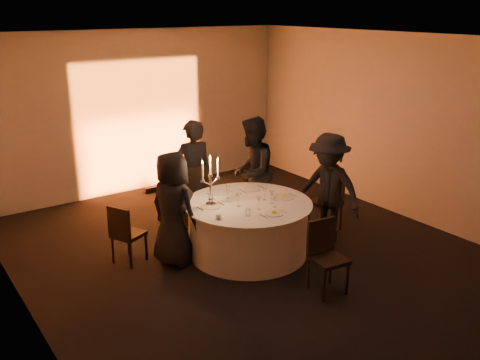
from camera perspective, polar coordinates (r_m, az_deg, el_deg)
floor at (r=7.78m, az=0.85°, el=-7.75°), size 7.00×7.00×0.00m
ceiling at (r=7.00m, az=0.96°, el=14.90°), size 7.00×7.00×0.00m
wall_back at (r=10.22m, az=-10.68°, el=7.16°), size 7.00×0.00×7.00m
wall_left at (r=6.09m, az=-22.74°, el=-1.48°), size 0.00×7.00×7.00m
wall_right at (r=9.27m, az=16.24°, el=5.63°), size 0.00×7.00×7.00m
uplighter_fixture at (r=10.33m, az=-9.52°, el=-1.00°), size 0.25×0.12×0.10m
banquet_table at (r=7.61m, az=0.86°, el=-5.15°), size 1.80×1.80×0.77m
chair_left at (r=7.44m, az=-12.19°, el=-5.41°), size 0.50×0.50×0.85m
chair_back_left at (r=8.48m, az=-5.05°, el=-1.28°), size 0.50×0.50×1.03m
chair_back_right at (r=9.13m, az=0.43°, el=-0.50°), size 0.51×0.51×0.85m
chair_right at (r=8.52m, az=9.50°, el=-1.78°), size 0.41×0.41×0.94m
chair_front at (r=6.71m, az=9.08°, el=-7.59°), size 0.44×0.44×0.91m
guest_left at (r=7.24m, az=-7.14°, el=-3.08°), size 0.72×0.89×1.58m
guest_back_left at (r=8.41m, az=-5.04°, el=0.61°), size 0.67×0.48×1.74m
guest_back_right at (r=8.48m, az=1.32°, el=0.87°), size 1.08×1.05×1.75m
guest_right at (r=7.91m, az=9.38°, el=-0.98°), size 0.90×1.21×1.67m
plate_left at (r=7.33m, az=-3.16°, el=-2.80°), size 0.36×0.28×0.01m
plate_back_left at (r=7.85m, az=-2.19°, el=-1.34°), size 0.35×0.29×0.01m
plate_back_right at (r=8.00m, az=1.29°, el=-0.97°), size 0.35×0.26×0.01m
plate_right at (r=7.69m, az=4.67°, el=-1.77°), size 0.36×0.29×0.08m
plate_front at (r=7.08m, az=3.65°, el=-3.50°), size 0.36×0.25×0.08m
coffee_cup at (r=6.91m, az=-2.32°, el=-3.93°), size 0.11×0.11×0.07m
candelabra at (r=7.32m, az=-3.15°, el=-0.83°), size 0.30×0.14×0.72m
wine_glass_a at (r=7.60m, az=-1.30°, el=-0.98°), size 0.07×0.07×0.19m
wine_glass_b at (r=7.41m, az=3.40°, el=-1.52°), size 0.07×0.07×0.19m
wine_glass_c at (r=7.29m, az=-0.13°, el=-1.80°), size 0.07×0.07×0.19m
wine_glass_d at (r=7.54m, az=2.66°, el=-1.15°), size 0.07×0.07×0.19m
wine_glass_e at (r=7.18m, az=2.03°, el=-2.15°), size 0.07×0.07×0.19m
wine_glass_f at (r=7.27m, az=3.75°, el=-1.90°), size 0.07×0.07×0.19m
tumbler_a at (r=7.56m, az=-3.13°, el=-1.85°), size 0.07×0.07×0.09m
tumbler_b at (r=7.00m, az=0.87°, el=-3.49°), size 0.07×0.07×0.09m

